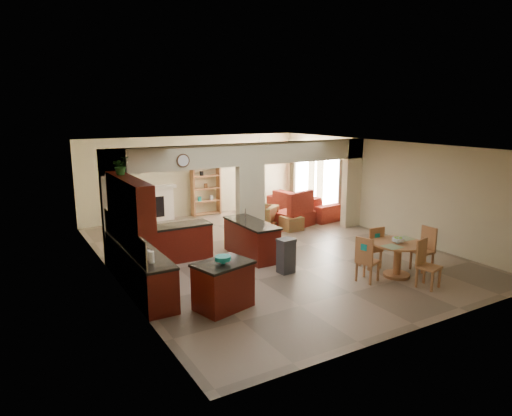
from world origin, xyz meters
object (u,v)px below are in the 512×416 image
sofa (304,204)px  armchair (263,216)px  dining_table (398,254)px  kitchen_island (223,285)px

sofa → armchair: size_ratio=3.51×
dining_table → sofa: (1.77, 5.99, -0.11)m
sofa → armchair: 2.28m
sofa → dining_table: bearing=155.6°
kitchen_island → dining_table: bearing=-21.1°
sofa → armchair: bearing=101.6°
sofa → armchair: sofa is taller
kitchen_island → armchair: bearing=37.1°
dining_table → kitchen_island: bearing=173.6°
kitchen_island → armchair: kitchen_island is taller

